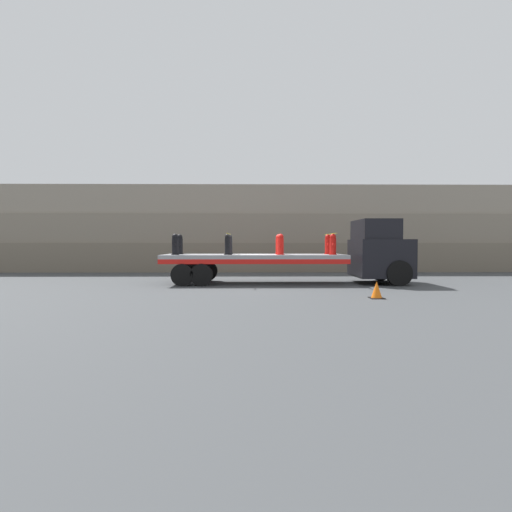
% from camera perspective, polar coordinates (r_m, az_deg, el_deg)
% --- Properties ---
extents(ground_plane, '(120.00, 120.00, 0.00)m').
position_cam_1_polar(ground_plane, '(17.83, -0.27, -3.92)').
color(ground_plane, '#3F4244').
extents(rock_cliff, '(60.00, 3.30, 5.41)m').
position_cam_1_polar(rock_cliff, '(25.98, -0.43, 3.87)').
color(rock_cliff, '#706656').
rests_on(rock_cliff, ground_plane).
extents(truck_cab, '(2.30, 2.75, 2.83)m').
position_cam_1_polar(truck_cab, '(18.68, 17.43, 0.59)').
color(truck_cab, black).
rests_on(truck_cab, ground_plane).
extents(flatbed_trailer, '(8.01, 2.57, 1.29)m').
position_cam_1_polar(flatbed_trailer, '(17.76, -2.17, -0.61)').
color(flatbed_trailer, gray).
rests_on(flatbed_trailer, ground_plane).
extents(fire_hydrant_black_near_0, '(0.35, 0.52, 0.91)m').
position_cam_1_polar(fire_hydrant_black_near_0, '(17.50, -11.47, 1.61)').
color(fire_hydrant_black_near_0, black).
rests_on(fire_hydrant_black_near_0, flatbed_trailer).
extents(fire_hydrant_black_far_0, '(0.35, 0.52, 0.91)m').
position_cam_1_polar(fire_hydrant_black_far_0, '(18.57, -10.85, 1.63)').
color(fire_hydrant_black_far_0, black).
rests_on(fire_hydrant_black_far_0, flatbed_trailer).
extents(fire_hydrant_black_near_1, '(0.35, 0.52, 0.91)m').
position_cam_1_polar(fire_hydrant_black_near_1, '(17.23, -4.03, 1.64)').
color(fire_hydrant_black_near_1, black).
rests_on(fire_hydrant_black_near_1, flatbed_trailer).
extents(fire_hydrant_black_far_1, '(0.35, 0.52, 0.91)m').
position_cam_1_polar(fire_hydrant_black_far_1, '(18.31, -3.84, 1.65)').
color(fire_hydrant_black_far_1, black).
rests_on(fire_hydrant_black_far_1, flatbed_trailer).
extents(fire_hydrant_red_near_2, '(0.35, 0.52, 0.91)m').
position_cam_1_polar(fire_hydrant_red_near_2, '(17.25, 3.52, 1.64)').
color(fire_hydrant_red_near_2, red).
rests_on(fire_hydrant_red_near_2, flatbed_trailer).
extents(fire_hydrant_red_far_2, '(0.35, 0.52, 0.91)m').
position_cam_1_polar(fire_hydrant_red_far_2, '(18.33, 3.27, 1.66)').
color(fire_hydrant_red_far_2, red).
rests_on(fire_hydrant_red_far_2, flatbed_trailer).
extents(fire_hydrant_red_near_3, '(0.35, 0.52, 0.91)m').
position_cam_1_polar(fire_hydrant_red_near_3, '(17.56, 10.92, 1.62)').
color(fire_hydrant_red_near_3, red).
rests_on(fire_hydrant_red_near_3, flatbed_trailer).
extents(fire_hydrant_red_far_3, '(0.35, 0.52, 0.91)m').
position_cam_1_polar(fire_hydrant_red_far_3, '(18.63, 10.25, 1.63)').
color(fire_hydrant_red_far_3, red).
rests_on(fire_hydrant_red_far_3, flatbed_trailer).
extents(cargo_strap_rear, '(0.05, 2.67, 0.01)m').
position_cam_1_polar(cargo_strap_rear, '(17.77, -3.94, 3.17)').
color(cargo_strap_rear, yellow).
rests_on(cargo_strap_rear, fire_hydrant_black_near_1).
extents(cargo_strap_middle, '(0.05, 2.67, 0.01)m').
position_cam_1_polar(cargo_strap_middle, '(18.10, 10.58, 3.12)').
color(cargo_strap_middle, yellow).
rests_on(cargo_strap_middle, fire_hydrant_red_near_3).
extents(traffic_cone, '(0.45, 0.45, 0.55)m').
position_cam_1_polar(traffic_cone, '(13.53, 16.85, -4.69)').
color(traffic_cone, black).
rests_on(traffic_cone, ground_plane).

